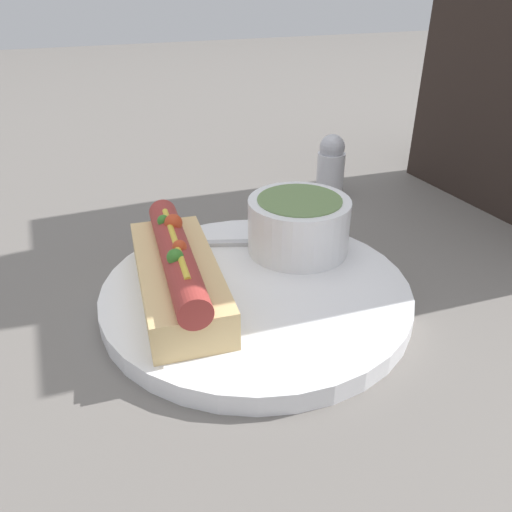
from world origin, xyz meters
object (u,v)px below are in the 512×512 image
Objects in this scene: hot_dog at (178,272)px; salt_shaker at (331,165)px; soup_bowl at (299,223)px; spoon at (271,241)px.

hot_dog is 0.31m from salt_shaker.
soup_bowl is at bearing -39.59° from salt_shaker.
hot_dog is 2.21× the size of salt_shaker.
hot_dog is 1.08× the size of spoon.
hot_dog is 0.13m from soup_bowl.
salt_shaker is at bearing 132.41° from hot_dog.
hot_dog is 1.80× the size of soup_bowl.
spoon is at bearing -47.86° from salt_shaker.
salt_shaker is (-0.18, 0.25, -0.00)m from hot_dog.
salt_shaker reaches higher than soup_bowl.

